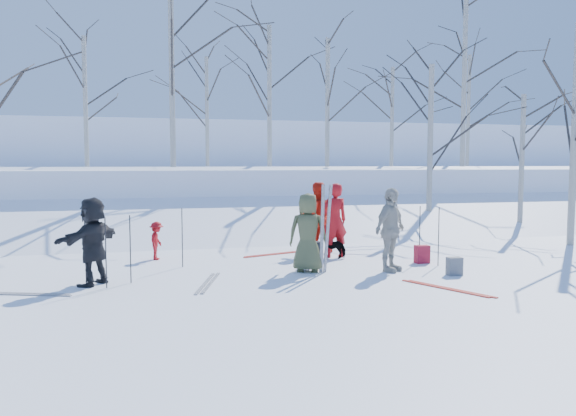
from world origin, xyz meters
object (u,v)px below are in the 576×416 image
object	(u,v)px
skier_grey_west	(93,241)
dog	(334,247)
skier_olive_center	(308,233)
backpack_dark	(314,250)
skier_red_seated	(157,241)
backpack_red	(422,254)
backpack_grey	(454,266)
skier_red_north	(334,220)
skier_redor_behind	(317,217)
skier_cream_east	(390,230)

from	to	relation	value
skier_grey_west	dog	xyz separation A→B (m)	(5.53, 1.88, -0.58)
skier_olive_center	backpack_dark	bearing A→B (deg)	-88.11
skier_red_seated	backpack_red	world-z (taller)	skier_red_seated
skier_red_seated	backpack_red	xyz separation A→B (m)	(6.05, -1.99, -0.26)
dog	backpack_dark	distance (m)	0.52
backpack_red	backpack_grey	world-z (taller)	backpack_red
backpack_red	backpack_dark	size ratio (longest dim) A/B	1.05
skier_olive_center	skier_red_north	xyz separation A→B (m)	(1.16, 1.66, 0.07)
skier_redor_behind	skier_red_seated	size ratio (longest dim) A/B	1.99
skier_red_seated	backpack_dark	distance (m)	3.86
skier_red_north	skier_grey_west	size ratio (longest dim) A/B	1.09
backpack_grey	skier_olive_center	bearing A→B (deg)	158.83
skier_olive_center	skier_red_north	distance (m)	2.03
skier_redor_behind	skier_cream_east	distance (m)	3.02
skier_red_seated	backpack_grey	world-z (taller)	skier_red_seated
backpack_dark	skier_redor_behind	bearing A→B (deg)	68.68
backpack_red	backpack_dark	bearing A→B (deg)	149.78
skier_grey_west	skier_red_north	bearing A→B (deg)	144.98
skier_red_seated	backpack_grey	xyz separation A→B (m)	(6.03, -3.47, -0.28)
skier_olive_center	backpack_grey	xyz separation A→B (m)	(2.88, -1.12, -0.67)
skier_olive_center	skier_cream_east	distance (m)	1.79
skier_red_seated	skier_cream_east	bearing A→B (deg)	-104.75
skier_olive_center	backpack_red	world-z (taller)	skier_olive_center
skier_red_north	skier_red_seated	size ratio (longest dim) A/B	1.99
backpack_grey	skier_cream_east	bearing A→B (deg)	147.67
skier_redor_behind	dog	distance (m)	1.13
backpack_grey	skier_redor_behind	bearing A→B (deg)	117.77
skier_cream_east	backpack_grey	bearing A→B (deg)	-68.06
skier_grey_west	skier_olive_center	bearing A→B (deg)	129.30
skier_redor_behind	skier_grey_west	size ratio (longest dim) A/B	1.09
skier_olive_center	skier_red_north	world-z (taller)	skier_red_north
skier_red_seated	dog	xyz separation A→B (m)	(4.31, -0.73, -0.19)
skier_redor_behind	backpack_grey	xyz separation A→B (m)	(1.91, -3.64, -0.73)
skier_red_seated	skier_redor_behind	bearing A→B (deg)	-73.11
skier_grey_west	dog	size ratio (longest dim) A/B	2.63
skier_red_north	backpack_red	xyz separation A→B (m)	(1.74, -1.29, -0.72)
backpack_dark	backpack_grey	bearing A→B (deg)	-51.34
skier_redor_behind	backpack_grey	bearing A→B (deg)	115.88
dog	backpack_grey	size ratio (longest dim) A/B	1.70
skier_cream_east	backpack_dark	xyz separation A→B (m)	(-1.10, 2.08, -0.71)
backpack_dark	skier_cream_east	bearing A→B (deg)	-62.10
skier_cream_east	skier_red_north	bearing A→B (deg)	70.00
skier_redor_behind	backpack_dark	xyz separation A→B (m)	(-0.33, -0.83, -0.72)
dog	skier_cream_east	bearing A→B (deg)	57.03
skier_red_seated	skier_cream_east	size ratio (longest dim) A/B	0.51
backpack_dark	backpack_red	bearing A→B (deg)	-30.22
skier_redor_behind	backpack_red	xyz separation A→B (m)	(1.94, -2.15, -0.71)
dog	backpack_grey	bearing A→B (deg)	73.05
skier_red_north	skier_red_seated	bearing A→B (deg)	-14.45
dog	backpack_dark	bearing A→B (deg)	-56.55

